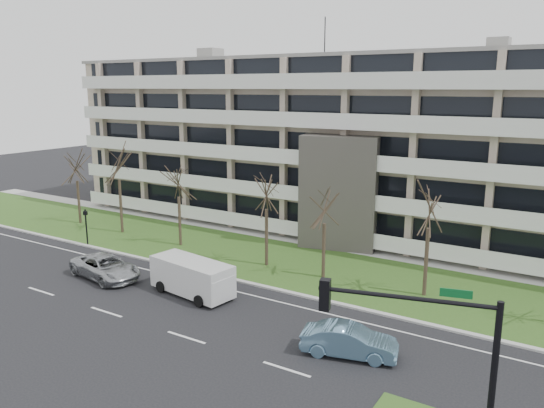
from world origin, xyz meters
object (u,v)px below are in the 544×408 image
Objects in this scene: white_van at (193,275)px; traffic_signal at (431,357)px; silver_pickup at (105,267)px; pedestrian_signal at (86,223)px; blue_sedan at (349,341)px.

traffic_signal reaches higher than white_van.
pedestrian_signal is at bearing 67.74° from silver_pickup.
traffic_signal is (16.71, -8.08, 2.99)m from white_van.
traffic_signal is 33.00m from pedestrian_signal.
traffic_signal is at bearing -36.46° from pedestrian_signal.
white_van is 0.89× the size of traffic_signal.
silver_pickup is at bearing 148.65° from traffic_signal.
pedestrian_signal is (-7.14, 4.36, 1.16)m from silver_pickup.
blue_sedan is 1.51× the size of pedestrian_signal.
pedestrian_signal reaches higher than blue_sedan.
traffic_signal is (23.66, -7.24, 3.52)m from silver_pickup.
pedestrian_signal reaches higher than white_van.
traffic_signal is at bearing -153.51° from blue_sedan.
traffic_signal is 2.18× the size of pedestrian_signal.
white_van is 14.54m from pedestrian_signal.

